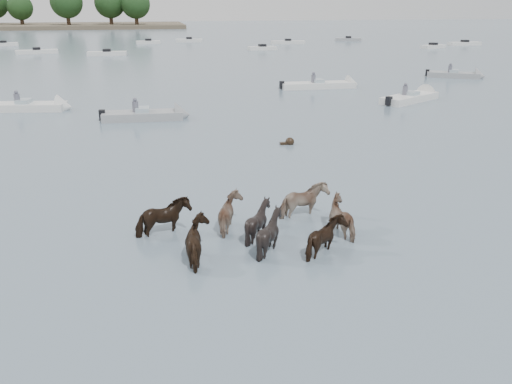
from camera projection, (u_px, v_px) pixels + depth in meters
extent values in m
plane|color=slate|center=(218.00, 275.00, 13.41)|extent=(400.00, 400.00, 0.00)
imported|color=black|center=(163.00, 221.00, 15.64)|extent=(1.81, 1.28, 1.39)
imported|color=gray|center=(232.00, 216.00, 16.05)|extent=(1.33, 1.49, 1.32)
imported|color=black|center=(258.00, 224.00, 15.46)|extent=(1.40, 1.30, 1.35)
imported|color=gray|center=(303.00, 204.00, 16.96)|extent=(1.79, 1.22, 1.39)
imported|color=black|center=(201.00, 244.00, 14.10)|extent=(1.60, 1.71, 1.38)
imported|color=black|center=(270.00, 236.00, 14.62)|extent=(1.49, 1.39, 1.40)
imported|color=black|center=(325.00, 241.00, 14.42)|extent=(1.57, 1.54, 1.28)
imported|color=#A1826D|center=(346.00, 219.00, 15.80)|extent=(1.69, 1.73, 1.33)
sphere|color=black|center=(290.00, 142.00, 25.78)|extent=(0.44, 0.44, 0.44)
cube|color=black|center=(285.00, 144.00, 25.77)|extent=(0.50, 0.22, 0.18)
cube|color=silver|center=(25.00, 107.00, 33.87)|extent=(5.33, 2.37, 0.55)
cone|color=silver|center=(65.00, 107.00, 33.99)|extent=(1.14, 1.72, 1.60)
cube|color=#99ADB7|center=(24.00, 102.00, 33.75)|extent=(0.96, 1.23, 0.35)
cylinder|color=#595966|center=(17.00, 99.00, 33.60)|extent=(0.36, 0.36, 0.70)
sphere|color=#595966|center=(16.00, 92.00, 33.45)|extent=(0.24, 0.24, 0.24)
cube|color=gray|center=(143.00, 116.00, 31.25)|extent=(4.77, 1.79, 0.55)
cone|color=gray|center=(183.00, 115.00, 31.61)|extent=(0.97, 1.64, 1.60)
cube|color=#99ADB7|center=(143.00, 110.00, 31.13)|extent=(0.85, 1.15, 0.35)
cube|color=black|center=(102.00, 115.00, 30.83)|extent=(0.36, 0.36, 0.60)
cylinder|color=#595966|center=(135.00, 107.00, 30.98)|extent=(0.36, 0.36, 0.70)
sphere|color=#595966|center=(135.00, 100.00, 30.83)|extent=(0.24, 0.24, 0.24)
cube|color=silver|center=(318.00, 86.00, 42.74)|extent=(6.11, 1.64, 0.55)
cone|color=silver|center=(353.00, 85.00, 43.30)|extent=(0.91, 1.61, 1.60)
cube|color=#99ADB7|center=(318.00, 81.00, 42.62)|extent=(0.81, 1.13, 0.35)
cube|color=black|center=(282.00, 85.00, 42.12)|extent=(0.35, 0.35, 0.60)
cylinder|color=#595966|center=(313.00, 79.00, 42.47)|extent=(0.36, 0.36, 0.70)
sphere|color=#595966|center=(314.00, 73.00, 42.32)|extent=(0.24, 0.24, 0.24)
cube|color=silver|center=(410.00, 99.00, 36.97)|extent=(5.31, 4.09, 0.55)
cone|color=silver|center=(429.00, 94.00, 38.65)|extent=(1.60, 1.83, 1.60)
cube|color=#99ADB7|center=(410.00, 94.00, 36.85)|extent=(1.27, 1.37, 0.35)
cube|color=black|center=(389.00, 101.00, 35.23)|extent=(0.48, 0.48, 0.60)
cylinder|color=#595966|center=(405.00, 91.00, 36.70)|extent=(0.36, 0.36, 0.70)
sphere|color=#595966|center=(406.00, 85.00, 36.55)|extent=(0.24, 0.24, 0.24)
cube|color=gray|center=(453.00, 75.00, 48.91)|extent=(4.84, 3.75, 0.55)
cone|color=gray|center=(480.00, 76.00, 48.21)|extent=(1.59, 1.84, 1.60)
cube|color=#99ADB7|center=(454.00, 71.00, 48.80)|extent=(1.26, 1.37, 0.35)
cube|color=black|center=(427.00, 73.00, 49.57)|extent=(0.48, 0.48, 0.60)
cylinder|color=#595966|center=(450.00, 69.00, 48.65)|extent=(0.36, 0.36, 0.70)
sphere|color=#595966|center=(451.00, 64.00, 48.50)|extent=(0.24, 0.24, 0.24)
cube|color=silver|center=(4.00, 45.00, 84.52)|extent=(4.58, 2.61, 0.60)
cube|color=black|center=(3.00, 42.00, 84.39)|extent=(1.23, 1.23, 0.50)
cube|color=silver|center=(37.00, 52.00, 71.78)|extent=(5.63, 2.58, 0.60)
cube|color=black|center=(37.00, 49.00, 71.65)|extent=(1.18, 1.18, 0.50)
cube|color=silver|center=(107.00, 54.00, 69.27)|extent=(5.12, 1.75, 0.60)
cube|color=black|center=(107.00, 51.00, 69.14)|extent=(1.05, 1.05, 0.50)
cube|color=silver|center=(148.00, 42.00, 89.03)|extent=(4.15, 1.79, 0.60)
cube|color=black|center=(148.00, 40.00, 88.90)|extent=(1.07, 1.07, 0.50)
cube|color=silver|center=(189.00, 41.00, 93.24)|extent=(4.76, 2.07, 0.60)
cube|color=black|center=(189.00, 38.00, 93.11)|extent=(1.12, 1.12, 0.50)
cube|color=silver|center=(262.00, 48.00, 77.32)|extent=(4.30, 1.89, 0.60)
cube|color=black|center=(262.00, 46.00, 77.19)|extent=(1.09, 1.09, 0.50)
cube|color=silver|center=(288.00, 43.00, 88.83)|extent=(5.86, 2.08, 0.60)
cube|color=black|center=(288.00, 40.00, 88.70)|extent=(1.10, 1.10, 0.50)
cube|color=gray|center=(348.00, 40.00, 95.79)|extent=(4.90, 2.85, 0.60)
cube|color=black|center=(348.00, 38.00, 95.66)|extent=(1.26, 1.26, 0.50)
cube|color=silver|center=(433.00, 47.00, 80.17)|extent=(4.49, 2.90, 0.60)
cube|color=black|center=(433.00, 44.00, 80.04)|extent=(1.29, 1.29, 0.50)
cube|color=silver|center=(465.00, 44.00, 86.09)|extent=(5.50, 1.67, 0.60)
cube|color=black|center=(465.00, 41.00, 85.96)|extent=(1.03, 1.03, 0.50)
cylinder|color=#382619|center=(22.00, 22.00, 143.43)|extent=(1.00, 1.00, 3.01)
sphere|color=black|center=(20.00, 7.00, 142.08)|extent=(6.70, 6.70, 6.70)
cylinder|color=#382619|center=(69.00, 21.00, 139.95)|extent=(1.00, 1.00, 3.79)
sphere|color=black|center=(66.00, 2.00, 138.26)|extent=(8.43, 8.43, 8.43)
cylinder|color=#382619|center=(111.00, 21.00, 143.93)|extent=(1.00, 1.00, 3.69)
sphere|color=black|center=(110.00, 3.00, 142.28)|extent=(8.20, 8.20, 8.20)
cylinder|color=#382619|center=(137.00, 22.00, 143.21)|extent=(1.00, 1.00, 3.52)
sphere|color=black|center=(135.00, 4.00, 141.64)|extent=(7.82, 7.82, 7.82)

